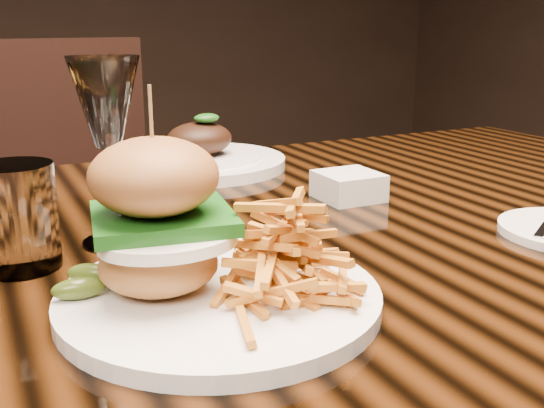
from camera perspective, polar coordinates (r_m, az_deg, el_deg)
name	(u,v)px	position (r m, az deg, el deg)	size (l,w,h in m)	color
dining_table	(263,280)	(0.81, -0.79, -6.81)	(1.60, 0.90, 0.75)	black
burger_plate	(216,249)	(0.54, -5.02, -4.05)	(0.28, 0.28, 0.19)	white
ramekin	(348,186)	(0.89, 6.87, 1.62)	(0.08, 0.08, 0.04)	white
wine_glass	(106,108)	(0.70, -14.65, 8.31)	(0.08, 0.08, 0.20)	white
water_tumbler	(17,217)	(0.67, -21.90, -1.09)	(0.08, 0.08, 0.11)	white
far_dish	(200,158)	(1.08, -6.48, 4.16)	(0.29, 0.29, 0.09)	white
chair_far	(79,211)	(1.64, -16.96, -0.59)	(0.53, 0.53, 0.95)	black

